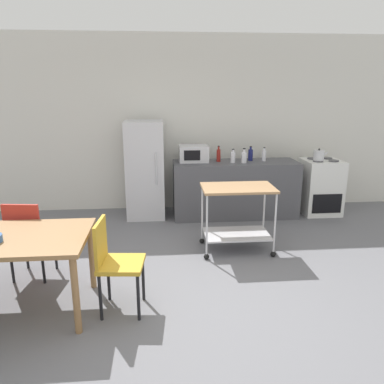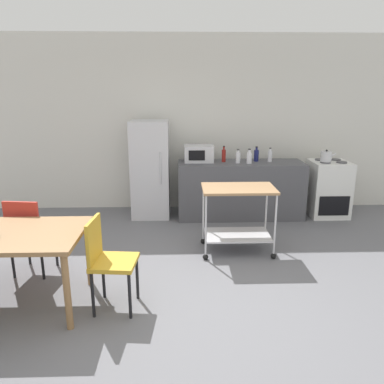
{
  "view_description": "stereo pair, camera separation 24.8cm",
  "coord_description": "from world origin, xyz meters",
  "px_view_note": "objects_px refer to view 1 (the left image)",
  "views": [
    {
      "loc": [
        -0.31,
        -3.26,
        2.03
      ],
      "look_at": [
        0.08,
        1.2,
        0.8
      ],
      "focal_mm": 35.29,
      "sensor_mm": 36.0,
      "label": 1
    },
    {
      "loc": [
        -0.06,
        -3.28,
        2.03
      ],
      "look_at": [
        0.08,
        1.2,
        0.8
      ],
      "focal_mm": 35.29,
      "sensor_mm": 36.0,
      "label": 2
    }
  ],
  "objects_px": {
    "bottle_vinegar": "(250,155)",
    "refrigerator": "(145,170)",
    "bottle_olive_oil": "(233,157)",
    "bottle_wine": "(244,157)",
    "chair_mustard": "(114,259)",
    "microwave": "(194,154)",
    "bottle_soda": "(219,155)",
    "bottle_sesame_oil": "(264,155)",
    "dining_table": "(4,245)",
    "kettle": "(319,155)",
    "chair_red": "(29,234)",
    "kitchen_cart": "(237,208)",
    "stove_oven": "(320,187)"
  },
  "relations": [
    {
      "from": "bottle_vinegar",
      "to": "refrigerator",
      "type": "bearing_deg",
      "value": 179.64
    },
    {
      "from": "bottle_olive_oil",
      "to": "bottle_wine",
      "type": "height_order",
      "value": "bottle_wine"
    },
    {
      "from": "bottle_vinegar",
      "to": "chair_mustard",
      "type": "bearing_deg",
      "value": -124.92
    },
    {
      "from": "microwave",
      "to": "bottle_soda",
      "type": "distance_m",
      "value": 0.4
    },
    {
      "from": "bottle_sesame_oil",
      "to": "chair_mustard",
      "type": "bearing_deg",
      "value": -128.31
    },
    {
      "from": "dining_table",
      "to": "kettle",
      "type": "distance_m",
      "value": 4.7
    },
    {
      "from": "bottle_olive_oil",
      "to": "kettle",
      "type": "relative_size",
      "value": 0.91
    },
    {
      "from": "chair_red",
      "to": "microwave",
      "type": "bearing_deg",
      "value": -127.01
    },
    {
      "from": "chair_mustard",
      "to": "microwave",
      "type": "height_order",
      "value": "microwave"
    },
    {
      "from": "microwave",
      "to": "chair_mustard",
      "type": "bearing_deg",
      "value": -109.78
    },
    {
      "from": "kitchen_cart",
      "to": "bottle_vinegar",
      "type": "relative_size",
      "value": 3.86
    },
    {
      "from": "chair_mustard",
      "to": "kitchen_cart",
      "type": "distance_m",
      "value": 1.89
    },
    {
      "from": "microwave",
      "to": "bottle_vinegar",
      "type": "relative_size",
      "value": 1.95
    },
    {
      "from": "microwave",
      "to": "bottle_soda",
      "type": "xyz_separation_m",
      "value": [
        0.4,
        -0.03,
        -0.03
      ]
    },
    {
      "from": "stove_oven",
      "to": "kitchen_cart",
      "type": "relative_size",
      "value": 1.01
    },
    {
      "from": "dining_table",
      "to": "bottle_soda",
      "type": "height_order",
      "value": "bottle_soda"
    },
    {
      "from": "chair_red",
      "to": "bottle_soda",
      "type": "distance_m",
      "value": 3.13
    },
    {
      "from": "kettle",
      "to": "stove_oven",
      "type": "bearing_deg",
      "value": 39.67
    },
    {
      "from": "chair_mustard",
      "to": "bottle_sesame_oil",
      "type": "bearing_deg",
      "value": -33.21
    },
    {
      "from": "chair_mustard",
      "to": "bottle_olive_oil",
      "type": "bearing_deg",
      "value": -26.5
    },
    {
      "from": "bottle_sesame_oil",
      "to": "stove_oven",
      "type": "bearing_deg",
      "value": -1.06
    },
    {
      "from": "kettle",
      "to": "bottle_sesame_oil",
      "type": "bearing_deg",
      "value": 172.3
    },
    {
      "from": "chair_mustard",
      "to": "kitchen_cart",
      "type": "xyz_separation_m",
      "value": [
        1.4,
        1.26,
        0.05
      ]
    },
    {
      "from": "kitchen_cart",
      "to": "kettle",
      "type": "height_order",
      "value": "kettle"
    },
    {
      "from": "chair_mustard",
      "to": "microwave",
      "type": "relative_size",
      "value": 1.93
    },
    {
      "from": "bottle_olive_oil",
      "to": "kettle",
      "type": "distance_m",
      "value": 1.39
    },
    {
      "from": "stove_oven",
      "to": "microwave",
      "type": "distance_m",
      "value": 2.2
    },
    {
      "from": "chair_mustard",
      "to": "stove_oven",
      "type": "distance_m",
      "value": 4.09
    },
    {
      "from": "dining_table",
      "to": "bottle_sesame_oil",
      "type": "xyz_separation_m",
      "value": [
        3.1,
        2.62,
        0.32
      ]
    },
    {
      "from": "stove_oven",
      "to": "kitchen_cart",
      "type": "height_order",
      "value": "stove_oven"
    },
    {
      "from": "chair_red",
      "to": "refrigerator",
      "type": "xyz_separation_m",
      "value": [
        1.19,
        2.04,
        0.26
      ]
    },
    {
      "from": "chair_red",
      "to": "bottle_soda",
      "type": "relative_size",
      "value": 3.5
    },
    {
      "from": "chair_red",
      "to": "chair_mustard",
      "type": "xyz_separation_m",
      "value": [
        0.99,
        -0.7,
        0.0
      ]
    },
    {
      "from": "dining_table",
      "to": "stove_oven",
      "type": "bearing_deg",
      "value": 32.52
    },
    {
      "from": "refrigerator",
      "to": "bottle_vinegar",
      "type": "xyz_separation_m",
      "value": [
        1.71,
        -0.01,
        0.22
      ]
    },
    {
      "from": "bottle_olive_oil",
      "to": "bottle_vinegar",
      "type": "relative_size",
      "value": 0.92
    },
    {
      "from": "dining_table",
      "to": "bottle_olive_oil",
      "type": "xyz_separation_m",
      "value": [
        2.57,
        2.52,
        0.32
      ]
    },
    {
      "from": "kitchen_cart",
      "to": "chair_red",
      "type": "bearing_deg",
      "value": -166.84
    },
    {
      "from": "chair_red",
      "to": "bottle_olive_oil",
      "type": "xyz_separation_m",
      "value": [
        2.58,
        1.88,
        0.47
      ]
    },
    {
      "from": "bottle_soda",
      "to": "microwave",
      "type": "bearing_deg",
      "value": 175.16
    },
    {
      "from": "dining_table",
      "to": "kettle",
      "type": "relative_size",
      "value": 6.26
    },
    {
      "from": "bottle_vinegar",
      "to": "chair_red",
      "type": "bearing_deg",
      "value": -144.94
    },
    {
      "from": "refrigerator",
      "to": "chair_mustard",
      "type": "bearing_deg",
      "value": -94.18
    },
    {
      "from": "microwave",
      "to": "bottle_olive_oil",
      "type": "xyz_separation_m",
      "value": [
        0.61,
        -0.14,
        -0.04
      ]
    },
    {
      "from": "bottle_vinegar",
      "to": "kettle",
      "type": "distance_m",
      "value": 1.09
    },
    {
      "from": "microwave",
      "to": "bottle_soda",
      "type": "height_order",
      "value": "microwave"
    },
    {
      "from": "chair_mustard",
      "to": "bottle_soda",
      "type": "bearing_deg",
      "value": -22.0
    },
    {
      "from": "kitchen_cart",
      "to": "bottle_olive_oil",
      "type": "height_order",
      "value": "bottle_olive_oil"
    },
    {
      "from": "bottle_wine",
      "to": "dining_table",
      "type": "bearing_deg",
      "value": -137.76
    },
    {
      "from": "bottle_sesame_oil",
      "to": "bottle_olive_oil",
      "type": "bearing_deg",
      "value": -169.61
    }
  ]
}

